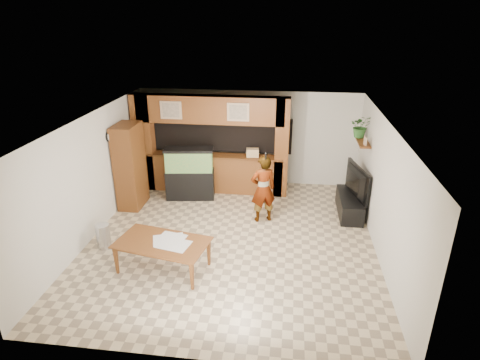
# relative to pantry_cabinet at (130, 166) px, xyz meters

# --- Properties ---
(floor) EXTENTS (6.50, 6.50, 0.00)m
(floor) POSITION_rel_pantry_cabinet_xyz_m (2.70, -1.35, -1.05)
(floor) COLOR #C5B089
(floor) RESTS_ON ground
(ceiling) EXTENTS (6.50, 6.50, 0.00)m
(ceiling) POSITION_rel_pantry_cabinet_xyz_m (2.70, -1.35, 1.55)
(ceiling) COLOR white
(ceiling) RESTS_ON wall_back
(wall_back) EXTENTS (6.00, 0.00, 6.00)m
(wall_back) POSITION_rel_pantry_cabinet_xyz_m (2.70, 1.90, 0.25)
(wall_back) COLOR beige
(wall_back) RESTS_ON floor
(wall_left) EXTENTS (0.00, 6.50, 6.50)m
(wall_left) POSITION_rel_pantry_cabinet_xyz_m (-0.30, -1.35, 0.25)
(wall_left) COLOR beige
(wall_left) RESTS_ON floor
(wall_right) EXTENTS (0.00, 6.50, 6.50)m
(wall_right) POSITION_rel_pantry_cabinet_xyz_m (5.70, -1.35, 0.25)
(wall_right) COLOR beige
(wall_right) RESTS_ON floor
(partition) EXTENTS (4.20, 0.99, 2.60)m
(partition) POSITION_rel_pantry_cabinet_xyz_m (1.75, 1.28, 0.27)
(partition) COLOR brown
(partition) RESTS_ON floor
(wall_clock) EXTENTS (0.05, 0.25, 0.25)m
(wall_clock) POSITION_rel_pantry_cabinet_xyz_m (-0.27, -0.35, 0.85)
(wall_clock) COLOR black
(wall_clock) RESTS_ON wall_left
(wall_shelf) EXTENTS (0.25, 0.90, 0.04)m
(wall_shelf) POSITION_rel_pantry_cabinet_xyz_m (5.55, 0.60, 0.65)
(wall_shelf) COLOR brown
(wall_shelf) RESTS_ON wall_right
(pantry_cabinet) EXTENTS (0.52, 0.86, 2.09)m
(pantry_cabinet) POSITION_rel_pantry_cabinet_xyz_m (0.00, 0.00, 0.00)
(pantry_cabinet) COLOR brown
(pantry_cabinet) RESTS_ON floor
(trash_can) EXTENTS (0.29, 0.29, 0.52)m
(trash_can) POSITION_rel_pantry_cabinet_xyz_m (0.12, -1.98, -0.78)
(trash_can) COLOR #B2B2B7
(trash_can) RESTS_ON floor
(aquarium) EXTENTS (1.23, 0.46, 1.36)m
(aquarium) POSITION_rel_pantry_cabinet_xyz_m (1.33, 0.60, -0.38)
(aquarium) COLOR black
(aquarium) RESTS_ON floor
(tv_stand) EXTENTS (0.51, 1.40, 0.47)m
(tv_stand) POSITION_rel_pantry_cabinet_xyz_m (5.35, 0.20, -0.81)
(tv_stand) COLOR black
(tv_stand) RESTS_ON floor
(television) EXTENTS (0.47, 1.30, 0.75)m
(television) POSITION_rel_pantry_cabinet_xyz_m (5.35, 0.20, -0.21)
(television) COLOR black
(television) RESTS_ON tv_stand
(photo_frame) EXTENTS (0.05, 0.15, 0.19)m
(photo_frame) POSITION_rel_pantry_cabinet_xyz_m (5.55, 0.30, 0.77)
(photo_frame) COLOR tan
(photo_frame) RESTS_ON wall_shelf
(potted_plant) EXTENTS (0.50, 0.43, 0.55)m
(potted_plant) POSITION_rel_pantry_cabinet_xyz_m (5.52, 0.91, 0.95)
(potted_plant) COLOR #295A24
(potted_plant) RESTS_ON wall_shelf
(person) EXTENTS (0.68, 0.57, 1.60)m
(person) POSITION_rel_pantry_cabinet_xyz_m (3.29, -0.40, -0.25)
(person) COLOR tan
(person) RESTS_ON floor
(microphone) EXTENTS (0.04, 0.11, 0.17)m
(microphone) POSITION_rel_pantry_cabinet_xyz_m (3.34, -0.56, 0.61)
(microphone) COLOR black
(microphone) RESTS_ON person
(dining_table) EXTENTS (1.85, 1.25, 0.60)m
(dining_table) POSITION_rel_pantry_cabinet_xyz_m (1.57, -2.60, -0.75)
(dining_table) COLOR brown
(dining_table) RESTS_ON floor
(newspaper_a) EXTENTS (0.66, 0.54, 0.01)m
(newspaper_a) POSITION_rel_pantry_cabinet_xyz_m (1.82, -2.63, -0.44)
(newspaper_a) COLOR silver
(newspaper_a) RESTS_ON dining_table
(newspaper_b) EXTENTS (0.67, 0.57, 0.01)m
(newspaper_b) POSITION_rel_pantry_cabinet_xyz_m (1.68, -2.48, -0.44)
(newspaper_b) COLOR silver
(newspaper_b) RESTS_ON dining_table
(newspaper_c) EXTENTS (0.56, 0.46, 0.01)m
(newspaper_c) POSITION_rel_pantry_cabinet_xyz_m (1.72, -2.40, -0.44)
(newspaper_c) COLOR silver
(newspaper_c) RESTS_ON dining_table
(counter_box) EXTENTS (0.34, 0.25, 0.21)m
(counter_box) POSITION_rel_pantry_cabinet_xyz_m (2.90, 1.10, 0.10)
(counter_box) COLOR tan
(counter_box) RESTS_ON partition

